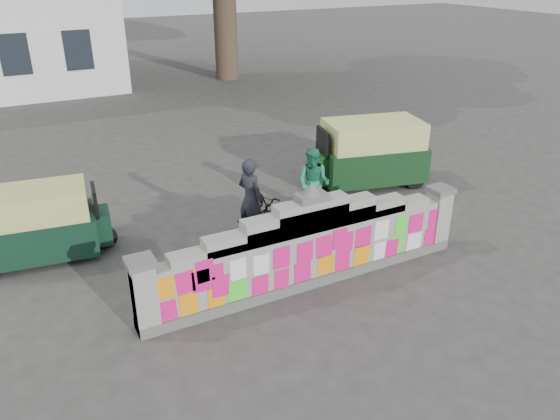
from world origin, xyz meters
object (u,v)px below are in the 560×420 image
at_px(cyclist_rider, 251,210).
at_px(rickshaw_right, 369,152).
at_px(cyclist_bike, 251,225).
at_px(rickshaw_left, 38,224).
at_px(pedestrian, 314,183).

relative_size(cyclist_rider, rickshaw_right, 0.53).
distance_m(cyclist_bike, rickshaw_left, 4.18).
xyz_separation_m(cyclist_rider, pedestrian, (1.92, 0.74, -0.04)).
relative_size(cyclist_bike, rickshaw_right, 0.60).
xyz_separation_m(cyclist_bike, cyclist_rider, (-0.00, -0.00, 0.35)).
distance_m(pedestrian, rickshaw_right, 2.47).
height_order(rickshaw_left, rickshaw_right, rickshaw_right).
bearing_deg(rickshaw_right, rickshaw_left, 14.46).
height_order(cyclist_bike, pedestrian, pedestrian).
bearing_deg(cyclist_bike, pedestrian, -91.56).
bearing_deg(rickshaw_left, rickshaw_right, 8.44).
xyz_separation_m(cyclist_bike, rickshaw_left, (-3.88, 1.55, 0.26)).
relative_size(cyclist_rider, rickshaw_left, 0.62).
bearing_deg(pedestrian, rickshaw_left, -133.77).
relative_size(cyclist_rider, pedestrian, 1.05).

